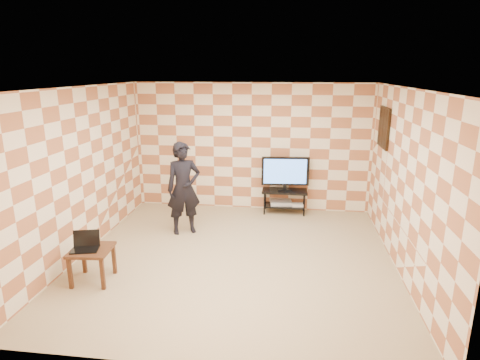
# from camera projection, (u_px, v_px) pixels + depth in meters

# --- Properties ---
(floor) EXTENTS (5.00, 5.00, 0.00)m
(floor) POSITION_uv_depth(u_px,v_px,m) (235.00, 258.00, 6.49)
(floor) COLOR tan
(floor) RESTS_ON ground
(wall_back) EXTENTS (5.00, 0.02, 2.70)m
(wall_back) POSITION_uv_depth(u_px,v_px,m) (251.00, 147.00, 8.52)
(wall_back) COLOR beige
(wall_back) RESTS_ON ground
(wall_front) EXTENTS (5.00, 0.02, 2.70)m
(wall_front) POSITION_uv_depth(u_px,v_px,m) (198.00, 247.00, 3.74)
(wall_front) COLOR beige
(wall_front) RESTS_ON ground
(wall_left) EXTENTS (0.02, 5.00, 2.70)m
(wall_left) POSITION_uv_depth(u_px,v_px,m) (81.00, 173.00, 6.44)
(wall_left) COLOR beige
(wall_left) RESTS_ON ground
(wall_right) EXTENTS (0.02, 5.00, 2.70)m
(wall_right) POSITION_uv_depth(u_px,v_px,m) (405.00, 183.00, 5.82)
(wall_right) COLOR beige
(wall_right) RESTS_ON ground
(ceiling) EXTENTS (5.00, 5.00, 0.02)m
(ceiling) POSITION_uv_depth(u_px,v_px,m) (235.00, 87.00, 5.77)
(ceiling) COLOR white
(ceiling) RESTS_ON wall_back
(wall_art) EXTENTS (0.04, 0.72, 0.72)m
(wall_art) POSITION_uv_depth(u_px,v_px,m) (384.00, 128.00, 7.15)
(wall_art) COLOR black
(wall_art) RESTS_ON wall_right
(tv_stand) EXTENTS (0.94, 0.42, 0.50)m
(tv_stand) POSITION_uv_depth(u_px,v_px,m) (285.00, 196.00, 8.46)
(tv_stand) COLOR black
(tv_stand) RESTS_ON floor
(tv) EXTENTS (0.99, 0.21, 0.71)m
(tv) POSITION_uv_depth(u_px,v_px,m) (285.00, 172.00, 8.31)
(tv) COLOR black
(tv) RESTS_ON tv_stand
(dvd_player) EXTENTS (0.48, 0.36, 0.07)m
(dvd_player) POSITION_uv_depth(u_px,v_px,m) (281.00, 203.00, 8.55)
(dvd_player) COLOR #ADACAF
(dvd_player) RESTS_ON tv_stand
(game_console) EXTENTS (0.24, 0.18, 0.05)m
(game_console) POSITION_uv_depth(u_px,v_px,m) (298.00, 205.00, 8.43)
(game_console) COLOR silver
(game_console) RESTS_ON tv_stand
(side_table) EXTENTS (0.59, 0.59, 0.50)m
(side_table) POSITION_uv_depth(u_px,v_px,m) (92.00, 254.00, 5.69)
(side_table) COLOR #3A2214
(side_table) RESTS_ON floor
(laptop) EXTENTS (0.42, 0.37, 0.24)m
(laptop) POSITION_uv_depth(u_px,v_px,m) (86.00, 245.00, 5.66)
(laptop) COLOR black
(laptop) RESTS_ON side_table
(person) EXTENTS (0.74, 0.65, 1.71)m
(person) POSITION_uv_depth(u_px,v_px,m) (184.00, 188.00, 7.32)
(person) COLOR black
(person) RESTS_ON floor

